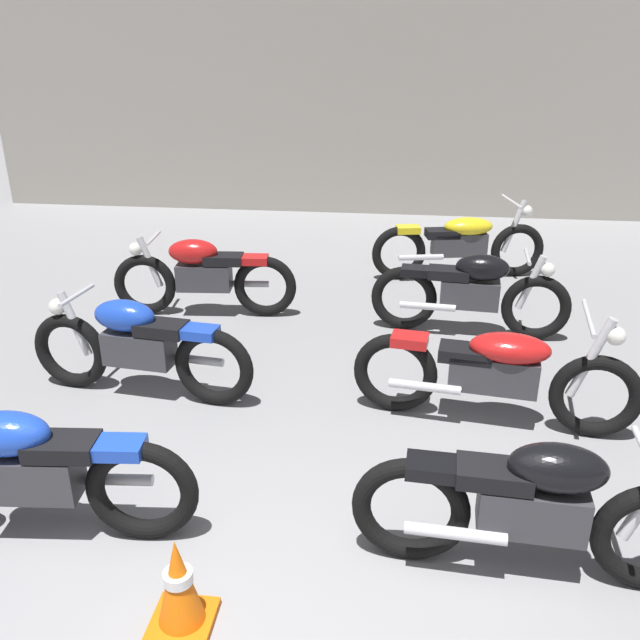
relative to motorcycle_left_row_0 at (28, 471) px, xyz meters
name	(u,v)px	position (x,y,z in m)	size (l,w,h in m)	color
back_wall	(365,103)	(1.45, 8.37, 1.34)	(12.77, 0.24, 3.60)	#9E998E
motorcycle_left_row_0	(28,471)	(0.00, 0.00, 0.00)	(1.97, 0.51, 0.88)	black
motorcycle_left_row_1	(138,345)	(0.00, 1.74, 0.00)	(1.97, 0.48, 0.88)	black
motorcycle_left_row_2	(203,275)	(0.03, 3.52, 0.00)	(1.97, 0.50, 0.88)	black
motorcycle_right_row_0	(534,506)	(2.88, 0.04, 0.00)	(1.97, 0.48, 0.88)	black
motorcycle_right_row_1	(495,371)	(2.86, 1.64, -0.01)	(2.17, 0.68, 0.97)	black
motorcycle_right_row_2	(471,291)	(2.83, 3.35, 0.00)	(1.97, 0.48, 0.88)	black
motorcycle_right_row_3	(460,243)	(2.85, 5.10, -0.01)	(2.15, 0.77, 0.97)	black
traffic_cone	(179,586)	(1.07, -0.56, -0.20)	(0.32, 0.32, 0.54)	orange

